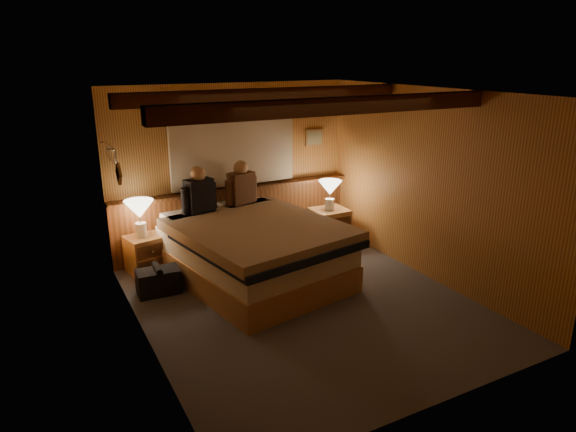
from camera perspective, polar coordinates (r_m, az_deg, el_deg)
floor at (r=6.07m, az=1.75°, el=-9.62°), size 4.20×4.20×0.00m
ceiling at (r=5.42m, az=1.99°, el=13.60°), size 4.20×4.20×0.00m
wall_back at (r=7.47m, az=-6.19°, el=5.29°), size 3.60×0.00×3.60m
wall_left at (r=5.02m, az=-16.27°, el=-1.42°), size 0.00×4.20×4.20m
wall_right at (r=6.68m, az=15.42°, el=3.29°), size 0.00×4.20×4.20m
wall_front at (r=4.05m, az=16.85°, el=-6.08°), size 3.60×0.00×3.60m
wainscot at (r=7.59m, az=-5.83°, el=-0.08°), size 3.60×0.23×0.94m
curtain_window at (r=7.34m, az=-6.06°, el=7.64°), size 2.18×0.09×1.11m
ceiling_beams at (r=5.55m, az=1.19°, el=12.77°), size 3.60×1.65×0.16m
coat_rail at (r=6.43m, az=-18.95°, el=6.71°), size 0.05×0.55×0.24m
framed_print at (r=7.97m, az=2.92°, el=8.71°), size 0.30×0.04×0.25m
bed at (r=6.50m, az=-3.76°, el=-3.86°), size 2.09×2.55×0.78m
nightstand_left at (r=7.05m, az=-15.52°, el=-4.10°), size 0.53×0.49×0.50m
nightstand_right at (r=7.75m, az=4.61°, el=-1.26°), size 0.52×0.47×0.56m
lamp_left at (r=6.86m, az=-16.19°, el=0.49°), size 0.38×0.38×0.49m
lamp_right at (r=7.55m, az=4.69°, el=2.96°), size 0.34×0.34×0.45m
person_left at (r=6.85m, az=-9.87°, el=2.50°), size 0.51×0.29×0.64m
person_right at (r=7.17m, az=-5.23°, el=3.36°), size 0.51×0.28×0.64m
duffel_bag at (r=6.43m, az=-14.20°, el=-7.01°), size 0.52×0.33×0.36m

